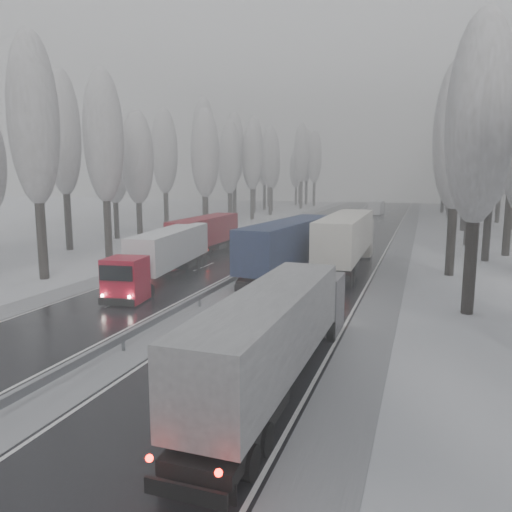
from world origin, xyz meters
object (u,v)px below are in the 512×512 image
Objects in this scene: truck_grey_tarp at (279,328)px; box_truck_distant at (377,208)px; truck_cream_box at (348,237)px; truck_red_red at (200,235)px; truck_red_white at (166,252)px; truck_blue_box at (294,244)px.

truck_grey_tarp is 83.64m from box_truck_distant.
truck_cream_box is 59.46m from box_truck_distant.
truck_grey_tarp reaches higher than truck_red_red.
truck_cream_box is 15.02m from truck_red_white.
truck_blue_box is 9.73m from truck_red_white.
truck_blue_box is 1.19× the size of truck_red_white.
box_truck_distant is 0.50× the size of truck_red_red.
truck_grey_tarp is at bearing -59.48° from truck_red_red.
truck_red_white is (-13.16, 15.22, -0.06)m from truck_grey_tarp.
truck_cream_box reaches higher than box_truck_distant.
truck_red_white is 0.99× the size of truck_red_red.
truck_red_white is (-8.98, -68.31, 0.76)m from box_truck_distant.
truck_red_red is at bearing 121.12° from truck_grey_tarp.
truck_red_red reaches higher than truck_red_white.
truck_red_red is at bearing 156.96° from truck_blue_box.
truck_red_white reaches higher than box_truck_distant.
truck_grey_tarp is 0.83× the size of truck_cream_box.
truck_cream_box reaches higher than truck_grey_tarp.
truck_cream_box reaches higher than truck_red_white.
truck_blue_box is at bearing -87.96° from box_truck_distant.
truck_red_red is (-10.65, 5.82, -0.36)m from truck_blue_box.
truck_grey_tarp is at bearing -87.91° from truck_cream_box.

